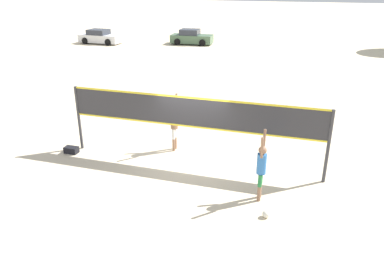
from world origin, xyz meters
name	(u,v)px	position (x,y,z in m)	size (l,w,h in m)	color
ground_plane	(192,163)	(0.00, 0.00, 0.00)	(200.00, 200.00, 0.00)	beige
volleyball_net	(192,116)	(0.00, 0.00, 1.80)	(9.11, 0.11, 2.49)	#38383D
player_spiker	(261,165)	(2.61, -1.64, 1.14)	(0.28, 0.71, 2.16)	#8C664C
player_blocker	(174,122)	(-0.98, 0.92, 1.15)	(0.28, 0.71, 2.19)	#8C664C
volleyball	(266,214)	(2.92, -2.54, 0.11)	(0.21, 0.21, 0.21)	silver
gear_bag	(71,150)	(-4.65, -0.50, 0.12)	(0.51, 0.30, 0.24)	black
parked_car_near	(191,38)	(-7.56, 24.79, 0.65)	(4.17, 2.02, 1.45)	#4C6B4C
parked_car_mid	(100,37)	(-16.50, 22.56, 0.62)	(4.33, 1.99, 1.38)	silver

